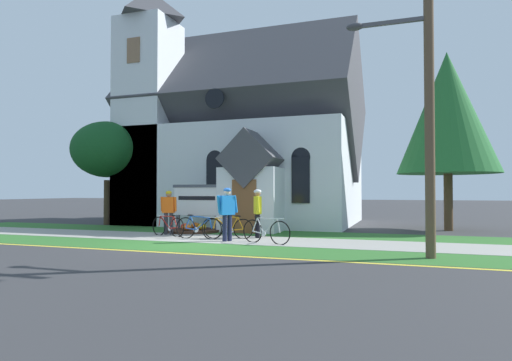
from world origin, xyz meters
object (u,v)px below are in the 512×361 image
bicycle_white (229,228)px  roadside_conifer (447,113)px  bicycle_black (198,227)px  utility_pole (425,71)px  cyclist_in_blue_jersey (227,210)px  church_sign (197,201)px  yard_deciduous_tree (107,150)px  bicycle_silver (266,231)px  cyclist_in_red_jersey (169,209)px  bicycle_green (168,226)px  cyclist_in_green_jersey (258,209)px

bicycle_white → roadside_conifer: size_ratio=0.23×
bicycle_black → utility_pole: (7.26, -2.08, 4.24)m
bicycle_white → cyclist_in_blue_jersey: 1.12m
church_sign → yard_deciduous_tree: 6.46m
bicycle_black → roadside_conifer: size_ratio=0.23×
yard_deciduous_tree → church_sign: bearing=-15.9°
church_sign → bicycle_silver: bearing=-38.0°
bicycle_black → bicycle_silver: bearing=-11.7°
bicycle_black → cyclist_in_blue_jersey: cyclist_in_blue_jersey is taller
cyclist_in_red_jersey → utility_pole: 10.16m
cyclist_in_blue_jersey → utility_pole: size_ratio=0.21×
bicycle_white → roadside_conifer: (7.51, 5.76, 4.56)m
bicycle_green → bicycle_silver: bicycle_silver is taller
cyclist_in_blue_jersey → roadside_conifer: roadside_conifer is taller
church_sign → roadside_conifer: roadside_conifer is taller
church_sign → bicycle_black: (1.35, -2.56, -0.85)m
cyclist_in_red_jersey → yard_deciduous_tree: (-5.39, 3.27, 2.71)m
cyclist_in_blue_jersey → roadside_conifer: 10.51m
bicycle_green → roadside_conifer: (9.90, 5.77, 4.56)m
bicycle_silver → cyclist_in_green_jersey: (-0.76, 1.44, 0.61)m
cyclist_in_blue_jersey → yard_deciduous_tree: yard_deciduous_tree is taller
cyclist_in_blue_jersey → church_sign: bearing=131.2°
bicycle_black → utility_pole: bearing=-16.0°
cyclist_in_red_jersey → cyclist_in_blue_jersey: bearing=-24.3°
church_sign → cyclist_in_blue_jersey: church_sign is taller
bicycle_black → bicycle_green: (-1.44, 0.41, -0.02)m
bicycle_black → roadside_conifer: (8.46, 6.18, 4.54)m
roadside_conifer → cyclist_in_green_jersey: bearing=-141.3°
cyclist_in_green_jersey → cyclist_in_red_jersey: 3.58m
bicycle_silver → bicycle_black: bearing=168.3°
utility_pole → roadside_conifer: (1.19, 8.26, 0.30)m
cyclist_in_green_jersey → utility_pole: 7.15m
cyclist_in_green_jersey → cyclist_in_red_jersey: size_ratio=1.03×
bicycle_silver → bicycle_white: bearing=150.0°
church_sign → utility_pole: utility_pole is taller
yard_deciduous_tree → cyclist_in_red_jersey: bearing=-31.3°
bicycle_white → cyclist_in_red_jersey: size_ratio=1.06×
cyclist_in_green_jersey → yard_deciduous_tree: yard_deciduous_tree is taller
cyclist_in_green_jersey → yard_deciduous_tree: (-8.97, 3.31, 2.68)m
cyclist_in_blue_jersey → cyclist_in_red_jersey: size_ratio=1.06×
bicycle_white → bicycle_green: bearing=-179.8°
bicycle_silver → roadside_conifer: bearing=49.1°
utility_pole → cyclist_in_red_jersey: bearing=161.5°
roadside_conifer → church_sign: bearing=-159.8°
cyclist_in_red_jersey → utility_pole: bearing=-18.5°
church_sign → cyclist_in_blue_jersey: bearing=-48.8°
utility_pole → cyclist_in_green_jersey: bearing=151.2°
bicycle_green → cyclist_in_red_jersey: 0.84m
bicycle_silver → utility_pole: utility_pole is taller
cyclist_in_green_jersey → yard_deciduous_tree: 9.93m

